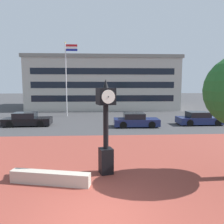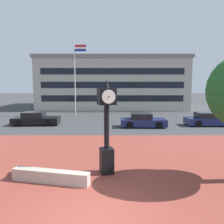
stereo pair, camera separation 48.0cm
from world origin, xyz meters
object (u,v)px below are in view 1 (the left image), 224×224
object	(u,v)px
flagpole_primary	(67,74)
civic_building	(103,84)
street_clock	(106,126)
car_street_mid	(199,119)
car_street_near	(27,120)
car_street_far	(136,121)

from	to	relation	value
flagpole_primary	civic_building	xyz separation A→B (m)	(4.53, 12.12, -1.02)
street_clock	car_street_mid	xyz separation A→B (m)	(9.51, 11.58, -1.53)
car_street_near	civic_building	size ratio (longest dim) A/B	0.19
car_street_mid	civic_building	xyz separation A→B (m)	(-9.23, 18.77, 3.59)
street_clock	car_street_mid	size ratio (longest dim) A/B	0.94
street_clock	car_street_near	world-z (taller)	street_clock
car_street_far	civic_building	xyz separation A→B (m)	(-2.80, 19.52, 3.59)
flagpole_primary	street_clock	bearing A→B (deg)	-76.89
car_street_near	car_street_mid	distance (m)	16.73
street_clock	civic_building	distance (m)	30.42
street_clock	car_street_near	size ratio (longest dim) A/B	0.92
street_clock	car_street_far	size ratio (longest dim) A/B	0.98
flagpole_primary	civic_building	size ratio (longest dim) A/B	0.39
car_street_near	car_street_mid	bearing A→B (deg)	86.14
car_street_mid	car_street_near	bearing A→B (deg)	-91.35
car_street_near	car_street_mid	xyz separation A→B (m)	(16.73, -0.32, -0.00)
street_clock	car_street_near	xyz separation A→B (m)	(-7.21, 11.89, -1.53)
car_street_mid	car_street_far	world-z (taller)	same
civic_building	street_clock	bearing A→B (deg)	-90.54
car_street_near	car_street_mid	world-z (taller)	same
car_street_far	flagpole_primary	bearing A→B (deg)	-134.25
car_street_mid	flagpole_primary	world-z (taller)	flagpole_primary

